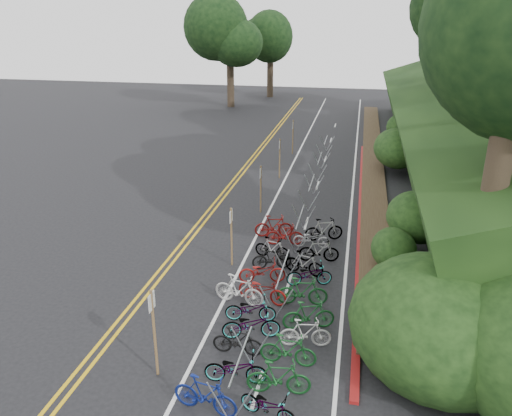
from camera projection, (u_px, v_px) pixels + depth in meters
The scene contains 10 objects.
ground at pixel (175, 334), 16.01m from camera, with size 120.00×120.00×0.00m, color black.
road_markings at pixel (258, 219), 25.10m from camera, with size 7.47×80.00×0.01m.
red_curb at pixel (361, 212), 25.86m from camera, with size 0.25×28.00×0.10m, color maroon.
embankment at pixel (488, 140), 29.99m from camera, with size 14.30×48.14×9.11m.
bike_rack_front at pixel (241, 366), 13.22m from camera, with size 1.18×2.57×1.24m.
bike_racks_rest at pixel (311, 188), 27.00m from camera, with size 1.14×23.00×1.17m.
signpost_near at pixel (154, 328), 13.66m from camera, with size 0.08×0.40×2.74m.
signposts_rest at pixel (271, 170), 28.16m from camera, with size 0.08×18.40×2.50m.
bike_front at pixel (239, 290), 17.50m from camera, with size 1.86×0.53×1.12m, color beige.
bike_valet at pixel (280, 291), 17.57m from camera, with size 3.29×13.04×1.08m.
Camera 1 is at (5.29, -12.66, 9.55)m, focal length 35.00 mm.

